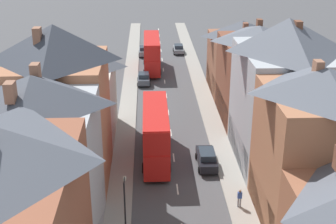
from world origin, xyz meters
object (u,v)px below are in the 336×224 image
double_decker_bus_mid_street (152,53)px  car_mid_black (144,78)px  double_decker_bus_lead (156,132)px  car_parked_left_a (179,49)px  street_lamp (125,209)px  car_near_blue (144,51)px  car_near_silver (207,158)px  pedestrian_mid_left (240,197)px

double_decker_bus_mid_street → car_mid_black: 7.29m
double_decker_bus_lead → car_parked_left_a: bearing=83.0°
double_decker_bus_mid_street → street_lamp: (-2.44, -43.71, 0.43)m
car_near_blue → car_parked_left_a: size_ratio=0.97×
car_near_blue → car_mid_black: 15.53m
car_mid_black → street_lamp: (-1.15, -36.81, 2.39)m
double_decker_bus_mid_street → car_near_blue: size_ratio=2.81×
car_near_blue → car_near_silver: car_near_blue is taller
double_decker_bus_lead → street_lamp: 14.05m
car_near_blue → car_mid_black: bearing=-90.0°
car_parked_left_a → double_decker_bus_mid_street: bearing=-116.0°
pedestrian_mid_left → street_lamp: street_lamp is taller
car_near_silver → car_mid_black: (-6.20, 24.90, 0.01)m
double_decker_bus_mid_street → car_near_silver: bearing=-81.2°
double_decker_bus_mid_street → car_mid_black: size_ratio=2.73×
car_near_blue → pedestrian_mid_left: pedestrian_mid_left is taller
pedestrian_mid_left → car_near_silver: bearing=104.1°
car_near_silver → car_near_blue: bearing=98.7°
double_decker_bus_mid_street → double_decker_bus_lead: bearing=-90.0°
double_decker_bus_mid_street → pedestrian_mid_left: double_decker_bus_mid_street is taller
double_decker_bus_mid_street → car_near_silver: 32.24m
street_lamp → car_near_blue: bearing=88.7°
car_near_blue → pedestrian_mid_left: bearing=-80.4°
double_decker_bus_lead → pedestrian_mid_left: bearing=-53.9°
double_decker_bus_lead → car_parked_left_a: (4.91, 39.95, -2.02)m
double_decker_bus_lead → car_near_blue: bearing=91.9°
car_mid_black → street_lamp: street_lamp is taller
double_decker_bus_lead → car_mid_black: size_ratio=2.73×
pedestrian_mid_left → street_lamp: bearing=-153.6°
pedestrian_mid_left → double_decker_bus_lead: bearing=126.1°
car_parked_left_a → street_lamp: size_ratio=0.72×
car_near_silver → car_mid_black: 25.66m
double_decker_bus_lead → street_lamp: street_lamp is taller
double_decker_bus_mid_street → street_lamp: 43.78m
car_near_blue → pedestrian_mid_left: (8.05, -47.77, 0.19)m
car_near_silver → street_lamp: size_ratio=0.83×
car_parked_left_a → street_lamp: 54.33m
double_decker_bus_lead → car_near_silver: size_ratio=2.38×
car_parked_left_a → car_mid_black: size_ratio=1.01×
car_near_blue → car_parked_left_a: bearing=13.1°
car_near_blue → car_parked_left_a: (6.20, 1.45, -0.05)m
car_mid_black → car_near_silver: bearing=-76.0°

